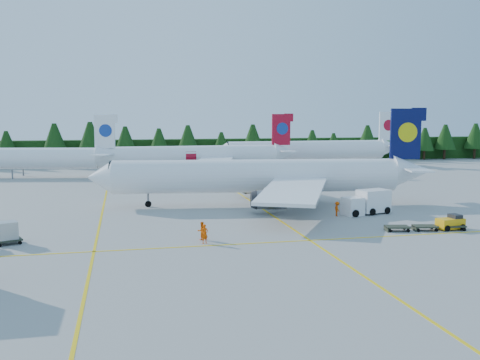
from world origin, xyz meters
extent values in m
plane|color=#9F9F9A|center=(0.00, 0.00, 0.00)|extent=(320.00, 320.00, 0.00)
cube|color=yellow|center=(-14.00, 20.00, 0.01)|extent=(0.25, 120.00, 0.01)
cube|color=yellow|center=(6.00, 20.00, 0.01)|extent=(0.25, 120.00, 0.01)
cube|color=yellow|center=(0.00, -6.00, 0.01)|extent=(80.00, 0.25, 0.01)
cube|color=black|center=(0.00, 82.00, 3.00)|extent=(220.00, 4.00, 6.00)
cylinder|color=white|center=(5.82, 14.79, 3.95)|extent=(37.57, 9.09, 4.39)
cone|color=white|center=(-14.21, 17.35, 3.95)|extent=(3.61, 4.74, 4.39)
cube|color=#080D3D|center=(25.96, 12.21, 9.44)|extent=(4.19, 0.91, 6.80)
cube|color=white|center=(10.27, 23.63, 3.29)|extent=(9.53, 17.40, 1.25)
cylinder|color=slate|center=(7.72, 20.96, 1.76)|extent=(3.99, 2.76, 2.30)
cube|color=white|center=(7.91, 5.12, 3.29)|extent=(12.99, 17.70, 1.25)
cylinder|color=slate|center=(6.10, 8.34, 1.76)|extent=(3.99, 2.76, 2.30)
cylinder|color=slate|center=(-8.24, 16.59, 0.93)|extent=(0.26, 0.26, 1.87)
cylinder|color=white|center=(1.83, 54.11, 3.77)|extent=(35.71, 4.98, 4.19)
cone|color=white|center=(-17.45, 53.69, 3.77)|extent=(3.03, 4.26, 4.19)
cube|color=#AB0B1F|center=(21.21, 54.54, 9.01)|extent=(3.99, 0.45, 6.50)
cube|color=white|center=(4.78, 63.09, 3.14)|extent=(11.12, 16.91, 1.19)
cylinder|color=slate|center=(2.74, 60.21, 1.68)|extent=(3.61, 2.28, 2.20)
cube|color=white|center=(5.17, 45.28, 3.14)|extent=(10.55, 16.86, 1.19)
cylinder|color=slate|center=(3.01, 48.06, 1.68)|extent=(3.61, 2.28, 2.20)
cylinder|color=slate|center=(-11.71, 53.81, 0.89)|extent=(0.25, 0.25, 1.78)
cylinder|color=white|center=(-33.37, 56.64, 3.70)|extent=(35.12, 10.82, 4.12)
cube|color=white|center=(-14.69, 52.95, 8.85)|extent=(3.91, 1.11, 6.38)
cylinder|color=white|center=(30.36, 64.07, 3.95)|extent=(37.40, 5.03, 4.39)
cone|color=white|center=(10.16, 63.72, 3.95)|extent=(3.15, 4.44, 4.39)
cube|color=white|center=(50.66, 64.42, 9.44)|extent=(4.18, 0.46, 6.81)
cylinder|color=slate|center=(16.17, 63.83, 0.88)|extent=(0.26, 0.26, 1.76)
cube|color=white|center=(15.44, 5.27, 1.09)|extent=(2.51, 2.51, 2.18)
cube|color=black|center=(15.44, 5.27, 1.61)|extent=(2.18, 2.33, 0.93)
cube|color=white|center=(18.46, 6.01, 1.56)|extent=(4.17, 3.11, 2.70)
cube|color=#F7AD0D|center=(22.12, -4.35, 0.64)|extent=(2.90, 1.77, 1.08)
cube|color=black|center=(22.71, -4.29, 1.33)|extent=(1.12, 1.38, 0.49)
cube|color=#2C3224|center=(16.28, -3.91, 0.45)|extent=(2.63, 1.92, 0.14)
cube|color=#2C3224|center=(19.25, -4.28, 0.45)|extent=(2.63, 1.92, 0.14)
cube|color=#2C3224|center=(22.23, -4.66, 0.45)|extent=(2.63, 1.92, 0.14)
cube|color=#2C3224|center=(-21.94, -1.40, 0.42)|extent=(2.80, 2.52, 0.15)
cube|color=#B5B8BA|center=(-21.94, -1.40, 1.30)|extent=(2.09, 2.06, 1.62)
imported|color=#F34F05|center=(-4.02, -5.07, 0.92)|extent=(0.79, 0.68, 1.83)
imported|color=#F76205|center=(-4.09, -3.51, 0.88)|extent=(1.01, 0.88, 1.76)
imported|color=#DF4A04|center=(13.41, 5.14, 0.88)|extent=(0.50, 0.73, 1.76)
camera|label=1|loc=(-11.24, -53.49, 11.85)|focal=40.00mm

